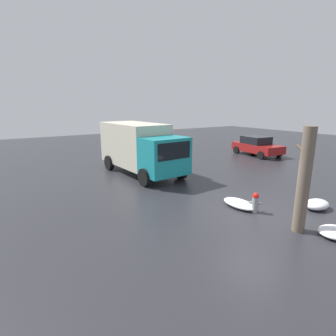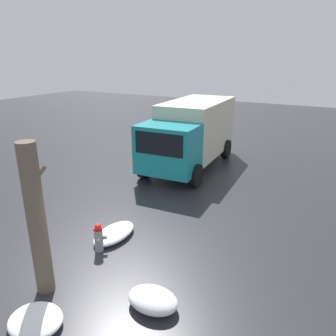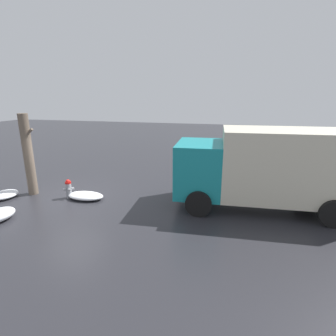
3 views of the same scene
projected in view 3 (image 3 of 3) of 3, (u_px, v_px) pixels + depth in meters
ground_plane at (70, 198)px, 10.59m from camera, size 60.00×60.00×0.00m
fire_hydrant at (69, 188)px, 10.48m from camera, size 0.39×0.37×0.78m
tree_trunk at (28, 155)px, 10.58m from camera, size 0.58×0.38×3.33m
delivery_truck at (268, 166)px, 9.26m from camera, size 6.38×2.88×2.88m
snow_pile_by_hydrant at (5, 195)px, 10.58m from camera, size 0.94×1.07×0.25m
snow_pile_by_tree at (86, 196)px, 10.44m from camera, size 1.49×0.81×0.26m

